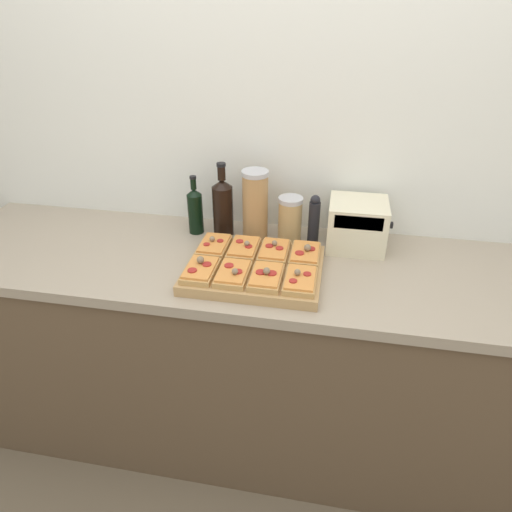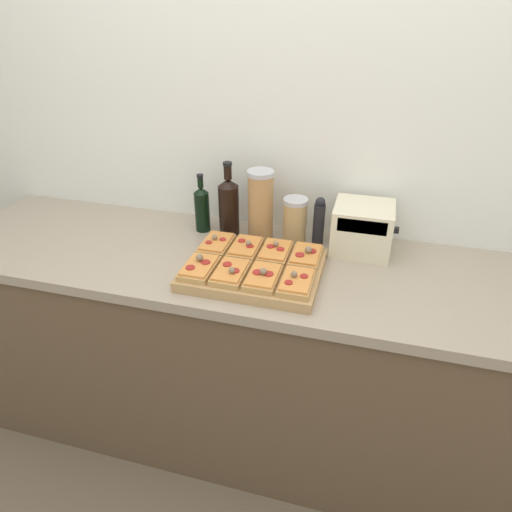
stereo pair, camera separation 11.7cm
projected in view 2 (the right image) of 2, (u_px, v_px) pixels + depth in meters
ground_plane at (248, 492)px, 1.90m from camera, size 12.00×12.00×0.00m
wall_back at (292, 152)px, 1.84m from camera, size 6.00×0.06×2.50m
kitchen_counter at (268, 357)px, 1.94m from camera, size 2.63×0.67×0.93m
cutting_board at (254, 269)px, 1.63m from camera, size 0.47×0.37×0.04m
pizza_slice_back_left at (216, 244)px, 1.72m from camera, size 0.10×0.17×0.05m
pizza_slice_back_midleft at (245, 248)px, 1.70m from camera, size 0.10×0.17×0.05m
pizza_slice_back_midright at (275, 252)px, 1.67m from camera, size 0.10×0.17×0.05m
pizza_slice_back_right at (306, 256)px, 1.64m from camera, size 0.10×0.17×0.05m
pizza_slice_front_left at (199, 267)px, 1.58m from camera, size 0.10×0.17×0.05m
pizza_slice_front_midleft at (231, 272)px, 1.55m from camera, size 0.10×0.17×0.05m
pizza_slice_front_midright at (263, 277)px, 1.52m from camera, size 0.10×0.17×0.05m
pizza_slice_front_right at (297, 282)px, 1.50m from camera, size 0.10×0.17×0.05m
olive_oil_bottle at (202, 208)px, 1.89m from camera, size 0.06×0.06×0.25m
wine_bottle at (229, 205)px, 1.85m from camera, size 0.08×0.08×0.31m
grain_jar_tall at (261, 205)px, 1.81m from camera, size 0.11×0.11×0.28m
grain_jar_short at (295, 220)px, 1.80m from camera, size 0.10×0.10×0.19m
pepper_mill at (319, 222)px, 1.78m from camera, size 0.04×0.04×0.20m
toaster_oven at (362, 228)px, 1.74m from camera, size 0.25×0.21×0.19m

